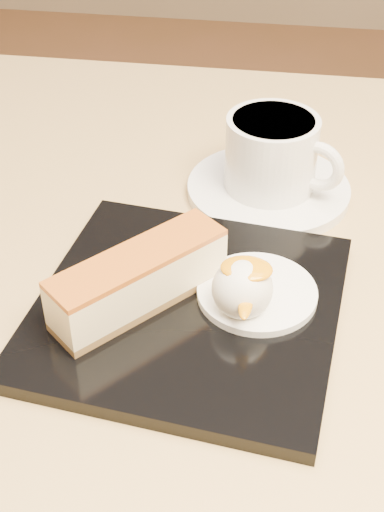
% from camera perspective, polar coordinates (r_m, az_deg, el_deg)
% --- Properties ---
extents(table, '(0.80, 0.80, 0.72)m').
position_cam_1_polar(table, '(0.68, 2.15, -11.91)').
color(table, black).
rests_on(table, ground).
extents(dessert_plate, '(0.24, 0.24, 0.01)m').
position_cam_1_polar(dessert_plate, '(0.53, -0.32, -4.18)').
color(dessert_plate, black).
rests_on(dessert_plate, table).
extents(cheesecake, '(0.12, 0.13, 0.04)m').
position_cam_1_polar(cheesecake, '(0.52, -4.26, -1.85)').
color(cheesecake, brown).
rests_on(cheesecake, dessert_plate).
extents(cream_smear, '(0.09, 0.09, 0.01)m').
position_cam_1_polar(cream_smear, '(0.54, 5.23, -2.93)').
color(cream_smear, white).
rests_on(cream_smear, dessert_plate).
extents(ice_cream_scoop, '(0.04, 0.04, 0.04)m').
position_cam_1_polar(ice_cream_scoop, '(0.51, 4.05, -2.63)').
color(ice_cream_scoop, white).
rests_on(ice_cream_scoop, cream_smear).
extents(mango_sauce, '(0.04, 0.03, 0.01)m').
position_cam_1_polar(mango_sauce, '(0.50, 4.39, -1.02)').
color(mango_sauce, orange).
rests_on(mango_sauce, ice_cream_scoop).
extents(mint_sprig, '(0.03, 0.02, 0.00)m').
position_cam_1_polar(mint_sprig, '(0.55, 2.42, -0.66)').
color(mint_sprig, green).
rests_on(mint_sprig, cream_smear).
extents(saucer, '(0.15, 0.15, 0.01)m').
position_cam_1_polar(saucer, '(0.67, 6.12, 5.32)').
color(saucer, white).
rests_on(saucer, table).
extents(coffee_cup, '(0.11, 0.08, 0.07)m').
position_cam_1_polar(coffee_cup, '(0.65, 6.53, 8.23)').
color(coffee_cup, white).
rests_on(coffee_cup, saucer).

